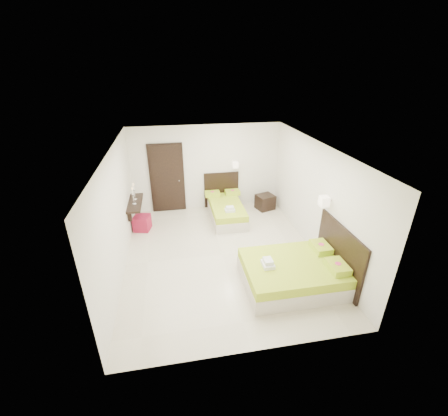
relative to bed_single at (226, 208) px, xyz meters
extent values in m
plane|color=beige|center=(-0.46, -1.93, -0.28)|extent=(5.50, 5.50, 0.00)
cube|color=beige|center=(0.00, -0.09, -0.13)|extent=(0.91, 1.81, 0.29)
cube|color=#8EAC1B|center=(0.00, -0.09, 0.10)|extent=(0.90, 1.80, 0.18)
cube|color=black|center=(0.00, 0.79, 0.29)|extent=(1.09, 0.05, 1.13)
cube|color=#A9C423|center=(-0.32, 0.59, 0.26)|extent=(0.45, 0.31, 0.13)
cylinder|color=#EF3872|center=(-0.32, 0.59, 0.32)|extent=(0.11, 0.11, 0.00)
cube|color=#A9C423|center=(0.32, 0.59, 0.26)|extent=(0.45, 0.31, 0.13)
cylinder|color=#EF3872|center=(0.32, 0.59, 0.32)|extent=(0.11, 0.11, 0.00)
cube|color=silver|center=(0.00, -0.59, 0.23)|extent=(0.27, 0.20, 0.07)
cube|color=silver|center=(0.00, -0.59, 0.30)|extent=(0.20, 0.15, 0.07)
cube|color=beige|center=(0.40, 0.64, 1.13)|extent=(0.16, 0.16, 0.18)
cylinder|color=#2D2116|center=(0.40, 0.72, 1.13)|extent=(0.03, 0.16, 0.03)
cube|color=beige|center=(0.79, -3.23, -0.12)|extent=(2.00, 1.50, 0.32)
cube|color=#8EAC1B|center=(0.79, -3.23, 0.14)|extent=(1.98, 1.49, 0.20)
cube|color=black|center=(1.76, -3.23, 0.35)|extent=(0.05, 1.70, 1.25)
cube|color=#A9C423|center=(1.54, -3.58, 0.31)|extent=(0.34, 0.50, 0.14)
cylinder|color=#EF3872|center=(1.54, -3.58, 0.38)|extent=(0.12, 0.12, 0.00)
cube|color=#A9C423|center=(1.54, -2.88, 0.31)|extent=(0.34, 0.50, 0.14)
cylinder|color=#EF3872|center=(1.54, -2.88, 0.38)|extent=(0.12, 0.12, 0.00)
cube|color=silver|center=(0.24, -3.23, 0.28)|extent=(0.22, 0.30, 0.08)
cube|color=silver|center=(0.24, -3.23, 0.36)|extent=(0.17, 0.23, 0.08)
cube|color=beige|center=(1.61, -2.60, 1.27)|extent=(0.18, 0.18, 0.20)
cylinder|color=#2D2116|center=(1.69, -2.60, 1.27)|extent=(0.16, 0.03, 0.03)
cube|color=black|center=(1.32, 0.34, -0.05)|extent=(0.63, 0.59, 0.46)
cube|color=maroon|center=(-2.42, -0.34, -0.07)|extent=(0.50, 0.50, 0.42)
cube|color=black|center=(-1.66, 0.78, 0.77)|extent=(1.02, 0.06, 2.14)
cube|color=black|center=(-1.66, 0.74, 0.77)|extent=(0.88, 0.04, 2.06)
cylinder|color=silver|center=(-1.31, 0.71, 0.72)|extent=(0.03, 0.10, 0.03)
cube|color=black|center=(-2.53, -0.33, 0.54)|extent=(0.35, 1.20, 0.06)
cube|color=black|center=(-2.65, -0.78, 0.39)|extent=(0.10, 0.04, 0.30)
cube|color=black|center=(-2.65, 0.12, 0.39)|extent=(0.10, 0.04, 0.30)
cylinder|color=silver|center=(-2.53, -0.48, 0.58)|extent=(0.10, 0.10, 0.02)
cylinder|color=silver|center=(-2.53, -0.48, 0.70)|extent=(0.02, 0.02, 0.22)
cone|color=silver|center=(-2.53, -0.48, 0.83)|extent=(0.07, 0.07, 0.04)
cylinder|color=white|center=(-2.53, -0.48, 0.93)|extent=(0.02, 0.02, 0.15)
sphere|color=#FFB23F|center=(-2.53, -0.48, 1.01)|extent=(0.02, 0.02, 0.02)
cylinder|color=silver|center=(-2.53, -0.18, 0.58)|extent=(0.10, 0.10, 0.02)
cylinder|color=silver|center=(-2.53, -0.18, 0.70)|extent=(0.02, 0.02, 0.22)
cone|color=silver|center=(-2.53, -0.18, 0.83)|extent=(0.07, 0.07, 0.04)
cylinder|color=white|center=(-2.53, -0.18, 0.93)|extent=(0.02, 0.02, 0.15)
sphere|color=#FFB23F|center=(-2.53, -0.18, 1.01)|extent=(0.02, 0.02, 0.02)
camera|label=1|loc=(-1.49, -7.87, 3.88)|focal=24.00mm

